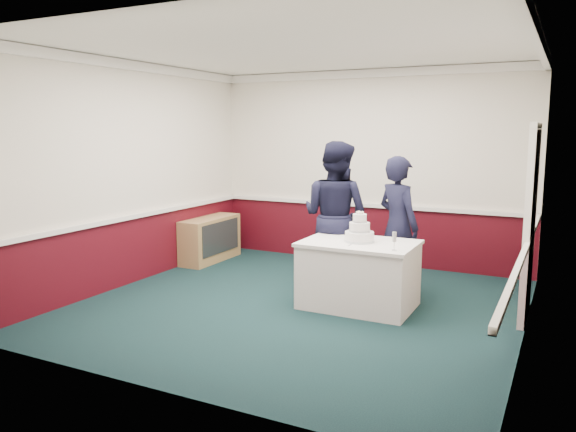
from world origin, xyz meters
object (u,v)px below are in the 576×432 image
at_px(cake_table, 359,274).
at_px(wedding_cake, 359,233).
at_px(cake_knife, 351,244).
at_px(champagne_flute, 394,238).
at_px(person_woman, 398,226).
at_px(sideboard, 210,239).
at_px(person_man, 335,216).

height_order(cake_table, wedding_cake, wedding_cake).
relative_size(cake_knife, champagne_flute, 1.07).
bearing_deg(person_woman, sideboard, 23.44).
bearing_deg(champagne_flute, person_man, 139.91).
xyz_separation_m(sideboard, cake_knife, (2.90, -1.37, 0.44)).
bearing_deg(cake_table, person_woman, 70.59).
bearing_deg(cake_knife, person_woman, 68.71).
height_order(champagne_flute, person_woman, person_woman).
bearing_deg(cake_knife, champagne_flute, -12.72).
relative_size(sideboard, wedding_cake, 3.30).
bearing_deg(person_woman, wedding_cake, 101.97).
height_order(cake_table, person_man, person_man).
height_order(wedding_cake, cake_knife, wedding_cake).
relative_size(cake_table, person_man, 0.68).
relative_size(champagne_flute, person_woman, 0.12).
relative_size(wedding_cake, person_woman, 0.21).
height_order(sideboard, person_woman, person_woman).
xyz_separation_m(cake_table, wedding_cake, (-0.00, 0.00, 0.50)).
bearing_deg(cake_table, sideboard, 158.19).
relative_size(sideboard, champagne_flute, 5.85).
distance_m(cake_table, cake_knife, 0.44).
xyz_separation_m(sideboard, cake_table, (2.93, -1.17, 0.05)).
relative_size(cake_knife, person_woman, 0.12).
relative_size(cake_table, person_woman, 0.74).
distance_m(sideboard, cake_knife, 3.24).
height_order(cake_knife, champagne_flute, champagne_flute).
xyz_separation_m(champagne_flute, person_man, (-1.05, 0.89, 0.05)).
xyz_separation_m(sideboard, wedding_cake, (2.93, -1.17, 0.55)).
bearing_deg(person_woman, cake_table, 101.97).
relative_size(champagne_flute, person_man, 0.11).
height_order(sideboard, person_man, person_man).
relative_size(wedding_cake, person_man, 0.19).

